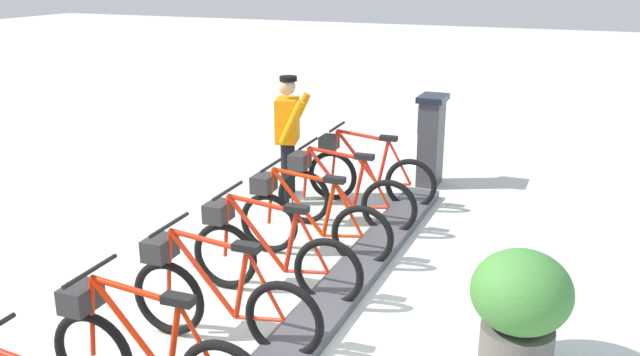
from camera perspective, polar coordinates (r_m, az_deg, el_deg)
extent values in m
plane|color=beige|center=(6.07, -0.09, -11.94)|extent=(60.00, 60.00, 0.00)
cube|color=#47474C|center=(6.05, -0.09, -11.53)|extent=(0.44, 7.29, 0.10)
cube|color=#38383D|center=(9.59, 9.32, 2.90)|extent=(0.28, 0.44, 1.20)
cube|color=#194C8C|center=(9.54, 8.55, 5.02)|extent=(0.03, 0.30, 0.40)
cube|color=black|center=(9.45, 9.52, 6.65)|extent=(0.36, 0.52, 0.08)
torus|color=black|center=(8.62, 7.64, -0.54)|extent=(0.67, 0.09, 0.67)
torus|color=black|center=(8.90, 1.06, 0.20)|extent=(0.67, 0.09, 0.67)
cylinder|color=red|center=(8.71, 3.19, 1.72)|extent=(0.60, 0.06, 0.70)
cylinder|color=red|center=(8.63, 5.35, 1.27)|extent=(0.16, 0.05, 0.61)
cylinder|color=red|center=(8.62, 3.60, 3.60)|extent=(0.69, 0.07, 0.11)
cylinder|color=red|center=(8.68, 6.27, -0.56)|extent=(0.43, 0.05, 0.09)
cylinder|color=red|center=(8.57, 6.72, 1.30)|extent=(0.33, 0.04, 0.56)
cylinder|color=red|center=(8.80, 1.25, 2.09)|extent=(0.10, 0.04, 0.62)
cube|color=black|center=(8.53, 5.80, 3.36)|extent=(0.22, 0.11, 0.06)
cylinder|color=black|center=(8.70, 1.45, 4.34)|extent=(0.05, 0.54, 0.03)
cube|color=#2D2D2D|center=(8.79, 0.77, 3.00)|extent=(0.21, 0.29, 0.18)
torus|color=black|center=(7.78, 5.83, -2.50)|extent=(0.67, 0.09, 0.67)
torus|color=black|center=(8.09, -1.37, -1.61)|extent=(0.67, 0.09, 0.67)
cylinder|color=red|center=(7.88, 0.93, 0.02)|extent=(0.60, 0.06, 0.70)
cylinder|color=red|center=(7.79, 3.30, -0.49)|extent=(0.16, 0.05, 0.61)
cylinder|color=red|center=(7.78, 1.36, 2.08)|extent=(0.69, 0.07, 0.11)
cylinder|color=red|center=(7.84, 4.33, -2.51)|extent=(0.43, 0.05, 0.09)
cylinder|color=red|center=(7.72, 4.80, -0.47)|extent=(0.33, 0.04, 0.56)
cylinder|color=red|center=(7.98, -1.18, 0.45)|extent=(0.10, 0.04, 0.62)
cube|color=black|center=(7.68, 3.77, 1.80)|extent=(0.22, 0.11, 0.06)
cylinder|color=black|center=(7.87, -0.99, 2.91)|extent=(0.05, 0.54, 0.03)
cube|color=#2D2D2D|center=(7.97, -1.72, 1.45)|extent=(0.21, 0.29, 0.18)
torus|color=black|center=(6.95, 3.58, -4.93)|extent=(0.67, 0.09, 0.67)
torus|color=black|center=(7.30, -4.32, -3.81)|extent=(0.67, 0.09, 0.67)
cylinder|color=red|center=(7.07, -1.86, -2.07)|extent=(0.60, 0.06, 0.70)
cylinder|color=red|center=(6.97, 0.75, -2.67)|extent=(0.16, 0.05, 0.61)
cylinder|color=red|center=(6.96, -1.42, 0.20)|extent=(0.69, 0.07, 0.11)
cylinder|color=red|center=(7.02, 1.92, -4.91)|extent=(0.43, 0.05, 0.09)
cylinder|color=red|center=(6.90, 2.41, -2.67)|extent=(0.33, 0.04, 0.56)
cylinder|color=red|center=(7.19, -4.16, -1.56)|extent=(0.10, 0.04, 0.62)
cube|color=black|center=(6.84, 1.23, -0.14)|extent=(0.22, 0.11, 0.06)
cylinder|color=black|center=(7.06, -4.00, 1.15)|extent=(0.05, 0.54, 0.03)
cube|color=#2D2D2D|center=(7.17, -4.77, -0.45)|extent=(0.21, 0.29, 0.18)
torus|color=black|center=(6.16, 0.71, -7.99)|extent=(0.67, 0.09, 0.67)
torus|color=black|center=(6.56, -8.00, -6.51)|extent=(0.67, 0.09, 0.67)
cylinder|color=red|center=(6.30, -5.35, -4.68)|extent=(0.60, 0.06, 0.70)
cylinder|color=red|center=(6.18, -2.47, -5.42)|extent=(0.16, 0.05, 0.61)
cylinder|color=red|center=(6.17, -4.93, -2.17)|extent=(0.69, 0.07, 0.11)
cylinder|color=red|center=(6.24, -1.14, -7.92)|extent=(0.43, 0.05, 0.09)
cylinder|color=red|center=(6.09, -0.63, -5.46)|extent=(0.33, 0.04, 0.56)
cylinder|color=red|center=(6.42, -7.88, -4.05)|extent=(0.10, 0.04, 0.62)
cube|color=black|center=(6.04, -1.99, -2.61)|extent=(0.22, 0.11, 0.06)
cylinder|color=black|center=(6.29, -7.77, -1.06)|extent=(0.05, 0.54, 0.03)
cube|color=#2D2D2D|center=(6.41, -8.56, -2.81)|extent=(0.21, 0.29, 0.18)
torus|color=black|center=(5.41, -3.04, -11.90)|extent=(0.67, 0.09, 0.67)
torus|color=black|center=(5.86, -12.63, -9.84)|extent=(0.67, 0.09, 0.67)
cylinder|color=red|center=(5.57, -9.84, -7.96)|extent=(0.60, 0.06, 0.70)
cylinder|color=red|center=(5.43, -6.66, -8.91)|extent=(0.16, 0.05, 0.61)
cylinder|color=red|center=(5.42, -9.45, -5.21)|extent=(0.69, 0.07, 0.11)
cylinder|color=red|center=(5.50, -5.11, -11.73)|extent=(0.43, 0.05, 0.09)
cylinder|color=red|center=(5.33, -4.61, -9.04)|extent=(0.33, 0.04, 0.56)
cylinder|color=red|center=(5.71, -12.58, -7.16)|extent=(0.10, 0.04, 0.62)
cube|color=black|center=(5.27, -6.20, -5.81)|extent=(0.22, 0.11, 0.06)
cylinder|color=black|center=(5.56, -12.56, -3.86)|extent=(0.05, 0.54, 0.03)
cube|color=#2D2D2D|center=(5.70, -13.35, -5.76)|extent=(0.21, 0.29, 0.18)
torus|color=black|center=(5.24, -18.57, -13.92)|extent=(0.67, 0.09, 0.67)
cylinder|color=red|center=(4.91, -15.71, -12.11)|extent=(0.60, 0.06, 0.70)
cylinder|color=red|center=(4.75, -12.23, -13.39)|extent=(0.16, 0.05, 0.61)
cylinder|color=red|center=(4.74, -15.41, -9.12)|extent=(0.69, 0.07, 0.11)
cylinder|color=red|center=(4.63, -9.98, -13.68)|extent=(0.33, 0.04, 0.56)
cylinder|color=red|center=(5.07, -18.64, -11.03)|extent=(0.10, 0.04, 0.62)
cube|color=black|center=(4.56, -11.86, -10.00)|extent=(0.22, 0.11, 0.06)
cylinder|color=black|center=(4.90, -18.78, -7.42)|extent=(0.05, 0.54, 0.03)
cube|color=#2D2D2D|center=(5.06, -19.51, -9.45)|extent=(0.21, 0.29, 0.18)
cube|color=white|center=(9.02, -2.19, -1.48)|extent=(0.28, 0.18, 0.10)
cube|color=white|center=(8.83, -3.18, -1.91)|extent=(0.28, 0.18, 0.10)
cylinder|color=black|center=(8.90, -2.61, 0.83)|extent=(0.15, 0.15, 0.82)
cylinder|color=black|center=(8.71, -2.82, 0.46)|extent=(0.15, 0.15, 0.82)
cube|color=orange|center=(8.64, -2.78, 4.90)|extent=(0.36, 0.46, 0.56)
cylinder|color=orange|center=(8.87, -1.86, 5.43)|extent=(0.35, 0.19, 0.57)
cylinder|color=orange|center=(8.36, -2.40, 4.68)|extent=(0.35, 0.19, 0.57)
sphere|color=tan|center=(8.55, -2.82, 7.71)|extent=(0.22, 0.22, 0.22)
cylinder|color=black|center=(8.53, -2.69, 8.37)|extent=(0.22, 0.22, 0.06)
cylinder|color=#59544C|center=(5.57, 16.18, -13.56)|extent=(0.56, 0.56, 0.35)
ellipsoid|color=#3D7932|center=(5.35, 16.61, -9.18)|extent=(0.76, 0.76, 0.64)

